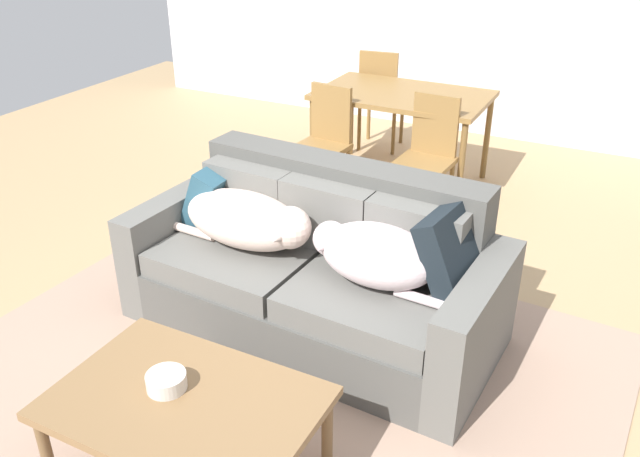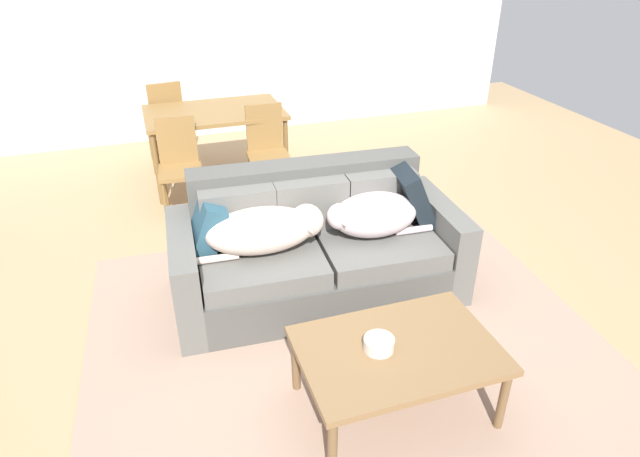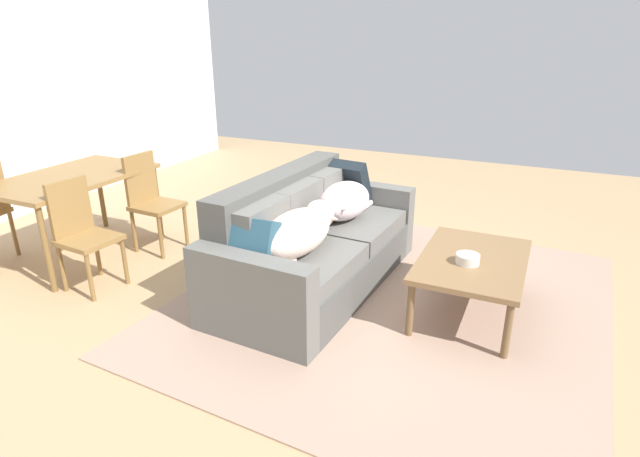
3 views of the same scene
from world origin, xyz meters
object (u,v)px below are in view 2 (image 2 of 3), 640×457
dining_chair_far_left (166,120)px  dining_chair_near_left (179,162)px  dog_on_left_cushion (266,229)px  dining_table (215,117)px  bowl_on_coffee_table (379,344)px  throw_pillow_by_right_arm (412,194)px  couch (315,249)px  coffee_table (398,354)px  throw_pillow_by_left_arm (206,225)px  dog_on_right_cushion (372,215)px  dining_chair_near_right (267,148)px

dining_chair_far_left → dining_chair_near_left: bearing=83.0°
dog_on_left_cushion → dining_table: 2.34m
bowl_on_coffee_table → dining_table: size_ratio=0.12×
dog_on_left_cushion → throw_pillow_by_right_arm: 1.16m
couch → dog_on_left_cushion: (-0.38, -0.09, 0.28)m
throw_pillow_by_right_arm → coffee_table: throw_pillow_by_right_arm is taller
dining_chair_far_left → dog_on_left_cushion: bearing=90.6°
dining_table → coffee_table: bearing=-83.3°
couch → bowl_on_coffee_table: couch is taller
throw_pillow_by_left_arm → dining_chair_far_left: size_ratio=0.38×
throw_pillow_by_left_arm → dining_chair_near_left: 1.58m
throw_pillow_by_right_arm → dining_chair_near_left: bearing=133.5°
dining_chair_near_left → dining_table: bearing=57.2°
dog_on_left_cushion → bowl_on_coffee_table: dog_on_left_cushion is taller
bowl_on_coffee_table → dining_table: (-0.31, 3.50, 0.22)m
coffee_table → dining_chair_far_left: dining_chair_far_left is taller
dining_table → throw_pillow_by_left_arm: bearing=-100.7°
couch → dining_table: 2.30m
couch → dog_on_left_cushion: bearing=-163.3°
couch → throw_pillow_by_left_arm: couch is taller
dog_on_right_cushion → couch: bearing=165.7°
coffee_table → dining_table: 3.57m
bowl_on_coffee_table → dining_chair_near_left: (-0.75, 2.93, 0.01)m
coffee_table → dining_chair_far_left: (-0.87, 4.15, 0.13)m
throw_pillow_by_right_arm → bowl_on_coffee_table: throw_pillow_by_right_arm is taller
dog_on_right_cushion → dining_table: size_ratio=0.56×
coffee_table → throw_pillow_by_left_arm: bearing=120.7°
dog_on_left_cushion → dog_on_right_cushion: bearing=0.9°
bowl_on_coffee_table → throw_pillow_by_right_arm: bearing=57.1°
dog_on_left_cushion → coffee_table: dog_on_left_cushion is taller
throw_pillow_by_left_arm → dining_chair_far_left: (-0.05, 2.77, -0.10)m
couch → dining_chair_near_left: couch is taller
dog_on_right_cushion → throw_pillow_by_left_arm: throw_pillow_by_left_arm is taller
dog_on_right_cushion → dining_chair_near_left: dining_chair_near_left is taller
dining_chair_near_right → dining_chair_far_left: size_ratio=0.96×
bowl_on_coffee_table → dining_chair_near_left: dining_chair_near_left is taller
throw_pillow_by_left_arm → dining_table: bearing=79.3°
throw_pillow_by_left_arm → coffee_table: 1.62m
throw_pillow_by_right_arm → coffee_table: (-0.72, -1.30, -0.27)m
throw_pillow_by_right_arm → dining_chair_near_right: bearing=112.6°
dog_on_right_cushion → bowl_on_coffee_table: bearing=-108.0°
dog_on_right_cushion → dining_chair_far_left: bearing=115.1°
couch → dining_chair_near_right: size_ratio=2.30×
couch → bowl_on_coffee_table: 1.27m
dog_on_left_cushion → dog_on_right_cushion: 0.77m
dining_chair_near_right → throw_pillow_by_right_arm: bearing=-64.2°
dog_on_left_cushion → dining_chair_near_left: dining_chair_near_left is taller
coffee_table → throw_pillow_by_right_arm: bearing=61.1°
dining_chair_near_right → coffee_table: bearing=-86.9°
couch → dog_on_left_cushion: 0.48m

